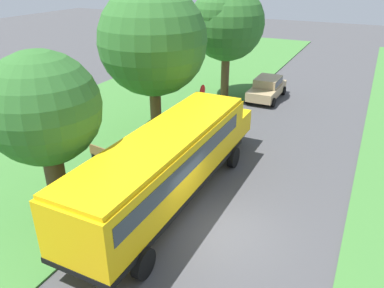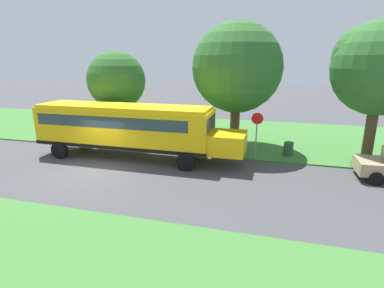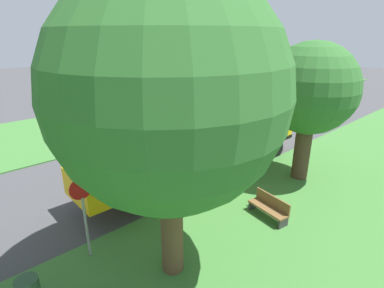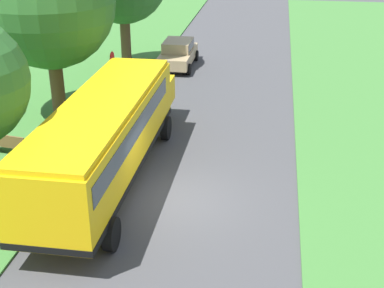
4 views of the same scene
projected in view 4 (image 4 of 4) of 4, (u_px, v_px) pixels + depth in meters
name	position (u px, v px, depth m)	size (l,w,h in m)	color
ground_plane	(178.00, 199.00, 18.00)	(120.00, 120.00, 0.00)	#424244
school_bus	(107.00, 131.00, 18.39)	(2.84, 12.42, 3.16)	yellow
car_tan_nearest	(178.00, 52.00, 31.98)	(2.02, 4.40, 1.56)	tan
oak_tree_roadside_mid	(48.00, 2.00, 22.76)	(5.75, 5.75, 8.10)	brown
stop_sign	(113.00, 72.00, 25.31)	(0.08, 0.68, 2.74)	gray
park_bench	(9.00, 144.00, 20.90)	(1.66, 0.73, 0.92)	brown
trash_bin	(111.00, 85.00, 27.67)	(0.56, 0.56, 0.90)	#2D4C33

